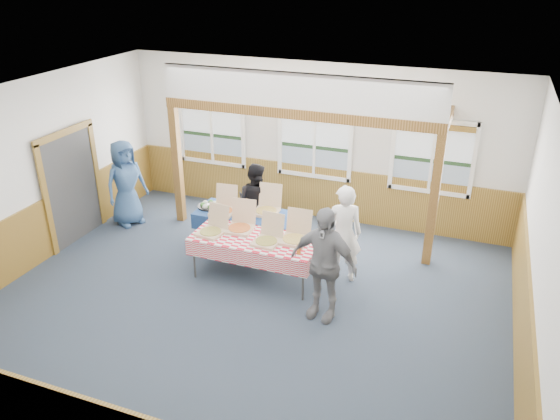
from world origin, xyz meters
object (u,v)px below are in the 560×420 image
(man_blue, at_px, (126,183))
(person_grey, at_px, (323,264))
(table_right, at_px, (255,241))
(woman_black, at_px, (255,201))
(table_left, at_px, (246,216))
(woman_white, at_px, (343,234))

(man_blue, relative_size, person_grey, 0.98)
(table_right, distance_m, man_blue, 3.42)
(woman_black, distance_m, man_blue, 2.70)
(table_left, bearing_deg, woman_white, -25.24)
(woman_black, height_order, man_blue, man_blue)
(table_right, height_order, woman_white, woman_white)
(table_left, height_order, woman_white, woman_white)
(person_grey, bearing_deg, woman_white, 98.95)
(woman_white, xyz_separation_m, person_grey, (-0.01, -1.11, 0.04))
(table_right, xyz_separation_m, man_blue, (-3.25, 1.03, 0.17))
(man_blue, bearing_deg, woman_black, -58.21)
(man_blue, bearing_deg, person_grey, -85.27)
(table_right, relative_size, man_blue, 1.26)
(table_left, distance_m, table_right, 0.99)
(table_left, xyz_separation_m, person_grey, (1.90, -1.48, 0.20))
(woman_white, bearing_deg, man_blue, -28.40)
(table_left, distance_m, woman_black, 0.54)
(table_right, height_order, woman_black, woman_black)
(woman_black, relative_size, man_blue, 0.86)
(table_left, xyz_separation_m, woman_white, (1.91, -0.37, 0.16))
(table_right, bearing_deg, man_blue, 154.15)
(table_left, relative_size, man_blue, 1.12)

